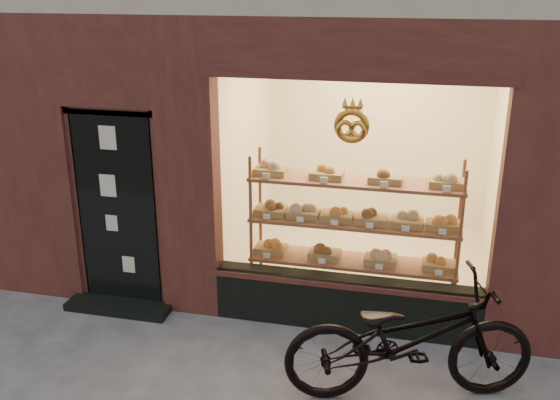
# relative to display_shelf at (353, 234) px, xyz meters

# --- Properties ---
(display_shelf) EXTENTS (2.20, 0.45, 1.70)m
(display_shelf) POSITION_rel_display_shelf_xyz_m (0.00, 0.00, 0.00)
(display_shelf) COLOR brown
(display_shelf) RESTS_ON ground
(bicycle) EXTENTS (2.24, 1.29, 1.11)m
(bicycle) POSITION_rel_display_shelf_xyz_m (0.66, -1.42, -0.32)
(bicycle) COLOR black
(bicycle) RESTS_ON ground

